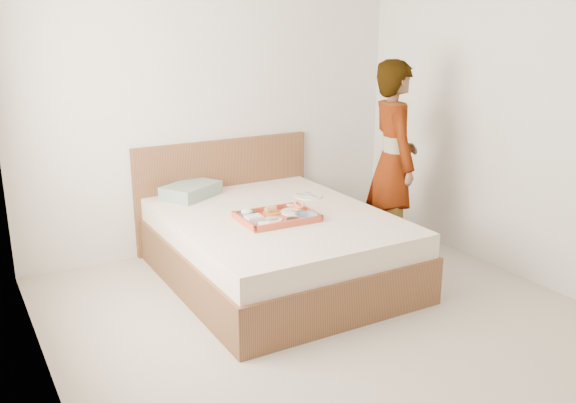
% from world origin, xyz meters
% --- Properties ---
extents(ground, '(3.50, 4.00, 0.01)m').
position_xyz_m(ground, '(0.00, 0.00, 0.00)').
color(ground, beige).
rests_on(ground, ground).
extents(wall_back, '(3.50, 0.01, 2.60)m').
position_xyz_m(wall_back, '(0.00, 2.00, 1.30)').
color(wall_back, silver).
rests_on(wall_back, ground).
extents(wall_left, '(0.01, 4.00, 2.60)m').
position_xyz_m(wall_left, '(-1.75, 0.00, 1.30)').
color(wall_left, silver).
rests_on(wall_left, ground).
extents(wall_right, '(0.01, 4.00, 2.60)m').
position_xyz_m(wall_right, '(1.75, 0.00, 1.30)').
color(wall_right, silver).
rests_on(wall_right, ground).
extents(bed, '(1.65, 2.00, 0.53)m').
position_xyz_m(bed, '(0.05, 1.00, 0.27)').
color(bed, brown).
rests_on(bed, ground).
extents(headboard, '(1.65, 0.06, 0.95)m').
position_xyz_m(headboard, '(0.05, 1.97, 0.47)').
color(headboard, brown).
rests_on(headboard, ground).
extents(pillow, '(0.56, 0.50, 0.11)m').
position_xyz_m(pillow, '(-0.34, 1.78, 0.59)').
color(pillow, '#8FA193').
rests_on(pillow, bed).
extents(tray, '(0.58, 0.43, 0.05)m').
position_xyz_m(tray, '(-0.01, 0.87, 0.56)').
color(tray, '#CD472C').
rests_on(tray, bed).
extents(prawn_plate, '(0.20, 0.20, 0.01)m').
position_xyz_m(prawn_plate, '(0.16, 0.93, 0.55)').
color(prawn_plate, white).
rests_on(prawn_plate, tray).
extents(navy_bowl_big, '(0.16, 0.16, 0.04)m').
position_xyz_m(navy_bowl_big, '(0.16, 0.74, 0.56)').
color(navy_bowl_big, navy).
rests_on(navy_bowl_big, tray).
extents(sauce_dish, '(0.08, 0.08, 0.03)m').
position_xyz_m(sauce_dish, '(0.03, 0.72, 0.56)').
color(sauce_dish, black).
rests_on(sauce_dish, tray).
extents(meat_plate, '(0.14, 0.14, 0.01)m').
position_xyz_m(meat_plate, '(-0.07, 0.83, 0.55)').
color(meat_plate, white).
rests_on(meat_plate, tray).
extents(bread_plate, '(0.14, 0.14, 0.01)m').
position_xyz_m(bread_plate, '(0.01, 1.00, 0.55)').
color(bread_plate, orange).
rests_on(bread_plate, tray).
extents(salad_bowl, '(0.13, 0.13, 0.04)m').
position_xyz_m(salad_bowl, '(-0.20, 1.01, 0.56)').
color(salad_bowl, navy).
rests_on(salad_bowl, tray).
extents(plastic_tub, '(0.12, 0.10, 0.05)m').
position_xyz_m(plastic_tub, '(-0.21, 0.86, 0.57)').
color(plastic_tub, silver).
rests_on(plastic_tub, tray).
extents(cheese_round, '(0.08, 0.08, 0.03)m').
position_xyz_m(cheese_round, '(-0.19, 0.74, 0.56)').
color(cheese_round, white).
rests_on(cheese_round, tray).
extents(dinner_plate, '(0.27, 0.27, 0.01)m').
position_xyz_m(dinner_plate, '(0.52, 1.29, 0.54)').
color(dinner_plate, white).
rests_on(dinner_plate, bed).
extents(person, '(0.58, 0.71, 1.67)m').
position_xyz_m(person, '(1.13, 0.94, 0.83)').
color(person, white).
rests_on(person, ground).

